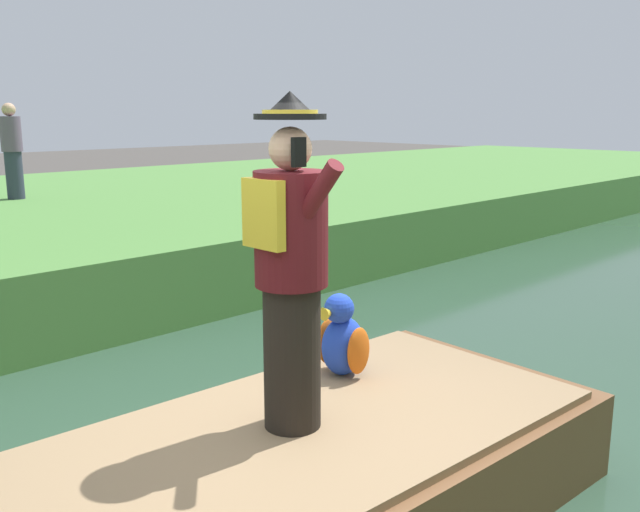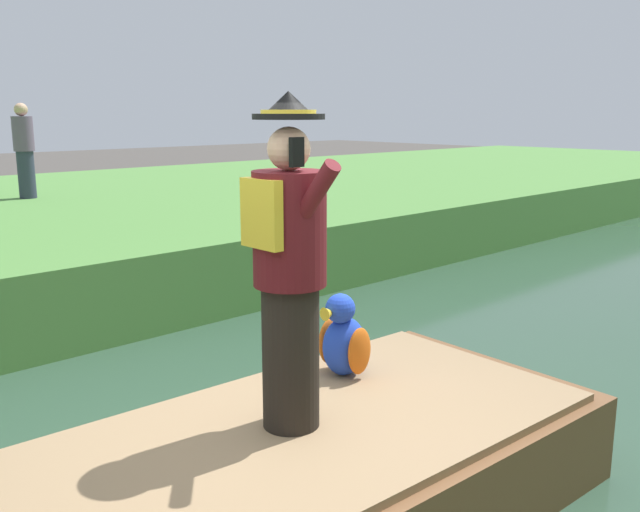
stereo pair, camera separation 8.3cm
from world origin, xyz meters
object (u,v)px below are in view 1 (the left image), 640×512
at_px(boat, 272,491).
at_px(person_pirate, 291,266).
at_px(parrot_plush, 342,340).
at_px(person_bystander, 12,151).

bearing_deg(boat, person_pirate, 103.96).
height_order(person_pirate, parrot_plush, person_pirate).
bearing_deg(person_bystander, boat, -13.74).
distance_m(person_pirate, parrot_plush, 1.08).
xyz_separation_m(boat, parrot_plush, (-0.39, 0.96, 0.55)).
bearing_deg(person_bystander, parrot_plush, -8.39).
relative_size(boat, person_pirate, 2.32).
height_order(boat, parrot_plush, parrot_plush).
distance_m(boat, person_pirate, 1.25).
xyz_separation_m(person_pirate, person_bystander, (-9.28, 2.08, 0.17)).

